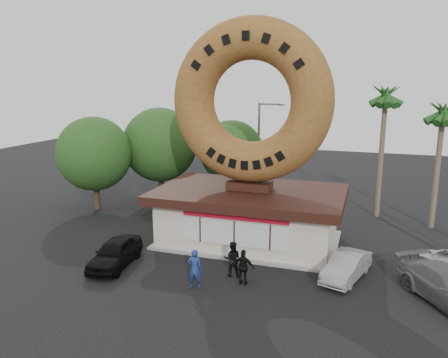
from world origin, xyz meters
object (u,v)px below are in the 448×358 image
giant_donut (251,102)px  person_center (232,259)px  donut_shop (249,214)px  street_lamp (260,146)px  car_black (115,253)px  person_right (243,267)px  person_left (195,269)px  car_silver (346,266)px

giant_donut → person_center: size_ratio=5.19×
donut_shop → street_lamp: bearing=100.5°
giant_donut → person_center: 9.14m
car_black → person_right: bearing=-5.9°
donut_shop → person_left: (-0.81, -6.80, -0.80)m
street_lamp → person_left: size_ratio=4.14×
giant_donut → person_right: bearing=-77.2°
donut_shop → person_right: donut_shop is taller
person_left → car_silver: (6.81, 3.33, -0.32)m
donut_shop → street_lamp: street_lamp is taller
donut_shop → car_black: donut_shop is taller
person_center → donut_shop: bearing=-96.8°
giant_donut → street_lamp: size_ratio=1.18×
car_black → car_silver: 12.04m
street_lamp → person_right: (3.16, -15.76, -3.60)m
giant_donut → car_silver: (6.00, -3.49, -7.89)m
donut_shop → person_center: 5.10m
street_lamp → person_center: bearing=-81.1°
person_center → car_black: size_ratio=0.43×
giant_donut → person_right: giant_donut is taller
donut_shop → person_left: bearing=-96.8°
giant_donut → street_lamp: bearing=100.5°
person_left → person_right: 2.36m
car_black → street_lamp: bearing=69.5°
person_right → car_black: size_ratio=0.42×
car_silver → person_right: bearing=-137.4°
street_lamp → car_black: size_ratio=1.88×
person_left → car_silver: size_ratio=0.49×
donut_shop → person_right: bearing=-77.2°
person_center → person_left: bearing=41.4°
person_right → car_silver: (4.70, 2.27, -0.24)m
street_lamp → person_right: 16.47m
giant_donut → person_right: size_ratio=5.35×
person_center → car_silver: person_center is taller
person_right → car_silver: size_ratio=0.45×
person_center → car_silver: 5.72m
giant_donut → person_right: 9.67m
giant_donut → car_black: (-5.81, -5.84, -7.81)m
person_right → street_lamp: bearing=-79.1°
giant_donut → car_silver: 10.51m
giant_donut → person_center: (0.50, -5.02, -7.62)m
giant_donut → car_black: giant_donut is taller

